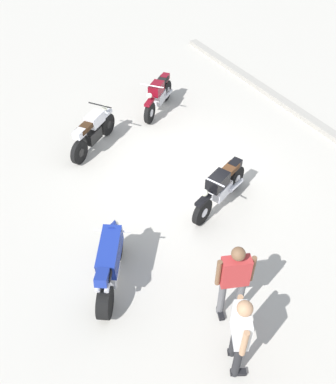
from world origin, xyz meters
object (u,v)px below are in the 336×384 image
object	(u,v)px
motorcycle_maroon_cruiser	(158,95)
motorcycle_blue_sportbike	(110,263)
motorcycle_silver_cruiser	(93,132)
person_in_white_shirt	(240,331)
motorcycle_black_cruiser	(221,187)
person_in_red_shirt	(234,278)

from	to	relation	value
motorcycle_maroon_cruiser	motorcycle_blue_sportbike	bearing A→B (deg)	12.66
motorcycle_silver_cruiser	motorcycle_blue_sportbike	xyz separation A→B (m)	(4.39, -1.37, 0.07)
motorcycle_blue_sportbike	person_in_white_shirt	distance (m)	2.78
motorcycle_black_cruiser	person_in_white_shirt	xyz separation A→B (m)	(3.34, -1.99, 0.51)
person_in_white_shirt	person_in_red_shirt	bearing A→B (deg)	86.94
motorcycle_blue_sportbike	person_in_red_shirt	world-z (taller)	person_in_red_shirt
motorcycle_silver_cruiser	person_in_red_shirt	xyz separation A→B (m)	(6.04, 0.26, 0.49)
motorcycle_maroon_cruiser	person_in_red_shirt	distance (m)	7.31
person_in_white_shirt	motorcycle_maroon_cruiser	bearing A→B (deg)	98.53
motorcycle_black_cruiser	motorcycle_maroon_cruiser	size ratio (longest dim) A/B	1.19
motorcycle_silver_cruiser	person_in_red_shirt	world-z (taller)	person_in_red_shirt
motorcycle_black_cruiser	motorcycle_silver_cruiser	world-z (taller)	same
motorcycle_maroon_cruiser	person_in_white_shirt	size ratio (longest dim) A/B	0.93
person_in_red_shirt	person_in_white_shirt	bearing A→B (deg)	-10.45
motorcycle_maroon_cruiser	person_in_red_shirt	xyz separation A→B (m)	(6.94, -2.23, 0.49)
person_in_red_shirt	motorcycle_black_cruiser	bearing A→B (deg)	169.92
person_in_white_shirt	motorcycle_blue_sportbike	bearing A→B (deg)	141.66
motorcycle_black_cruiser	person_in_red_shirt	size ratio (longest dim) A/B	1.12
motorcycle_silver_cruiser	person_in_red_shirt	size ratio (longest dim) A/B	0.99
motorcycle_maroon_cruiser	person_in_red_shirt	world-z (taller)	person_in_red_shirt
motorcycle_blue_sportbike	person_in_white_shirt	bearing A→B (deg)	-123.20
motorcycle_black_cruiser	motorcycle_blue_sportbike	distance (m)	3.20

